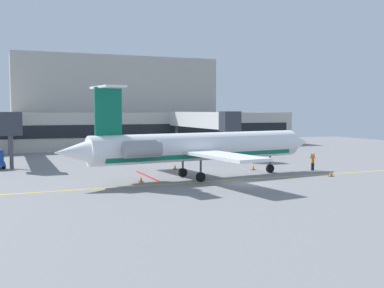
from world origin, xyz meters
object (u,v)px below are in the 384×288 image
pushback_tractor (134,155)px  marshaller (313,162)px  regional_jet (197,147)px  fuel_tank (189,142)px

pushback_tractor → marshaller: marshaller is taller
regional_jet → pushback_tractor: bearing=95.8°
regional_jet → marshaller: regional_jet is taller
fuel_tank → marshaller: (3.61, -28.59, -0.48)m
pushback_tractor → fuel_tank: size_ratio=0.43×
pushback_tractor → marshaller: bearing=-45.1°
fuel_tank → marshaller: fuel_tank is taller
pushback_tractor → fuel_tank: (12.67, 12.26, 0.63)m
marshaller → fuel_tank: bearing=97.2°
regional_jet → fuel_tank: 31.51m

